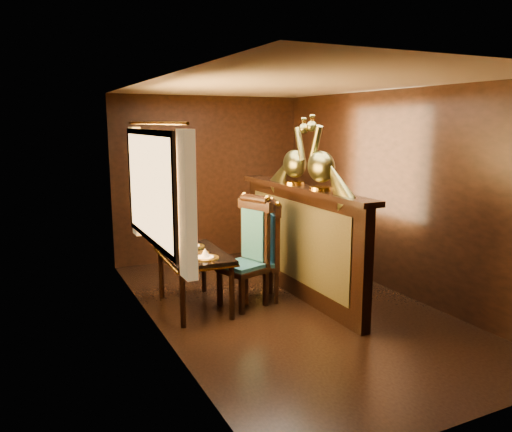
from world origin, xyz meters
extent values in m
plane|color=black|center=(0.00, 0.00, 0.00)|extent=(5.00, 5.00, 0.00)
cube|color=black|center=(0.00, 2.50, 1.25)|extent=(3.00, 0.04, 2.50)
cube|color=black|center=(0.00, -2.50, 1.25)|extent=(3.00, 0.04, 2.50)
cube|color=black|center=(-1.50, 0.00, 1.25)|extent=(0.04, 5.00, 2.50)
cube|color=black|center=(1.50, 0.00, 1.25)|extent=(0.04, 5.00, 2.50)
cube|color=beige|center=(0.00, 0.00, 2.50)|extent=(3.00, 5.00, 0.04)
cube|color=#FFC672|center=(-1.50, 0.30, 1.45)|extent=(0.01, 1.70, 1.05)
cube|color=gold|center=(-1.40, -0.67, 1.40)|extent=(0.10, 0.22, 1.30)
cube|color=gold|center=(-1.40, 1.27, 1.40)|extent=(0.10, 0.22, 1.30)
cylinder|color=gold|center=(-1.42, 0.30, 2.10)|extent=(0.03, 2.20, 0.03)
cube|color=black|center=(0.33, 0.30, 0.65)|extent=(0.12, 2.60, 1.30)
cube|color=#333017|center=(0.26, 0.30, 0.70)|extent=(0.02, 2.20, 0.95)
cube|color=black|center=(0.33, 0.30, 1.33)|extent=(0.26, 2.70, 0.06)
cube|color=black|center=(-0.97, 0.47, 0.64)|extent=(0.71, 1.13, 0.04)
cube|color=gold|center=(-0.97, 0.47, 0.61)|extent=(0.73, 1.15, 0.02)
cylinder|color=black|center=(-1.26, -0.01, 0.30)|extent=(0.06, 0.06, 0.60)
cylinder|color=black|center=(-0.72, -0.03, 0.30)|extent=(0.06, 0.06, 0.60)
cylinder|color=black|center=(-1.22, 0.98, 0.30)|extent=(0.06, 0.06, 0.60)
cylinder|color=black|center=(-0.68, 0.95, 0.30)|extent=(0.06, 0.06, 0.60)
cylinder|color=gold|center=(-0.94, 0.18, 0.67)|extent=(0.30, 0.30, 0.01)
cone|color=silver|center=(-0.94, 0.18, 0.72)|extent=(0.11, 0.11, 0.10)
cylinder|color=gold|center=(-0.91, 0.72, 0.67)|extent=(0.30, 0.30, 0.01)
cone|color=silver|center=(-0.91, 0.72, 0.72)|extent=(0.11, 0.11, 0.10)
cylinder|color=silver|center=(-1.22, 0.47, 0.69)|extent=(0.03, 0.03, 0.06)
cylinder|color=silver|center=(-1.20, 0.50, 0.69)|extent=(0.03, 0.03, 0.06)
cube|color=black|center=(-0.44, 0.30, 0.44)|extent=(0.58, 0.58, 0.06)
cube|color=#134658|center=(-0.44, 0.30, 0.49)|extent=(0.52, 0.52, 0.05)
cube|color=#134658|center=(-0.25, 0.36, 0.82)|extent=(0.14, 0.35, 0.59)
cube|color=black|center=(-0.56, 0.06, 0.20)|extent=(0.05, 0.05, 0.41)
cube|color=black|center=(-0.20, 0.17, 0.20)|extent=(0.05, 0.05, 0.41)
cube|color=black|center=(-0.68, 0.42, 0.20)|extent=(0.05, 0.05, 0.41)
cube|color=black|center=(-0.32, 0.53, 0.20)|extent=(0.05, 0.05, 0.41)
sphere|color=gold|center=(-0.19, 0.18, 1.27)|extent=(0.07, 0.07, 0.07)
sphere|color=gold|center=(-0.31, 0.54, 1.27)|extent=(0.07, 0.07, 0.07)
cube|color=black|center=(-0.18, 0.41, 0.41)|extent=(0.54, 0.54, 0.06)
cube|color=#134658|center=(-0.18, 0.41, 0.46)|extent=(0.48, 0.48, 0.05)
cube|color=#134658|center=(0.00, 0.35, 0.77)|extent=(0.13, 0.33, 0.55)
cube|color=black|center=(-0.40, 0.29, 0.19)|extent=(0.05, 0.05, 0.38)
cube|color=black|center=(-0.06, 0.18, 0.19)|extent=(0.05, 0.05, 0.38)
cube|color=black|center=(-0.30, 0.63, 0.19)|extent=(0.05, 0.05, 0.38)
cube|color=black|center=(0.04, 0.52, 0.19)|extent=(0.05, 0.05, 0.38)
sphere|color=gold|center=(-0.05, 0.18, 1.19)|extent=(0.07, 0.07, 0.07)
sphere|color=gold|center=(0.05, 0.52, 1.19)|extent=(0.07, 0.07, 0.07)
camera|label=1|loc=(-2.72, -4.74, 2.11)|focal=35.00mm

